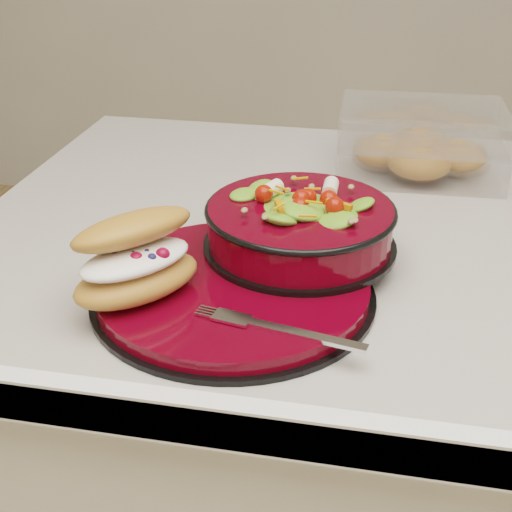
% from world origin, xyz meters
% --- Properties ---
extents(island_counter, '(1.24, 0.74, 0.90)m').
position_xyz_m(island_counter, '(0.00, -0.00, 0.45)').
color(island_counter, white).
rests_on(island_counter, ground).
extents(dinner_plate, '(0.29, 0.29, 0.02)m').
position_xyz_m(dinner_plate, '(-0.25, -0.19, 0.91)').
color(dinner_plate, black).
rests_on(dinner_plate, island_counter).
extents(salad_bowl, '(0.21, 0.21, 0.09)m').
position_xyz_m(salad_bowl, '(-0.20, -0.11, 0.95)').
color(salad_bowl, black).
rests_on(salad_bowl, dinner_plate).
extents(croissant, '(0.14, 0.16, 0.08)m').
position_xyz_m(croissant, '(-0.34, -0.23, 0.96)').
color(croissant, '#C0793A').
rests_on(croissant, dinner_plate).
extents(fork, '(0.15, 0.04, 0.00)m').
position_xyz_m(fork, '(-0.19, -0.27, 0.92)').
color(fork, silver).
rests_on(fork, dinner_plate).
extents(pastry_box, '(0.24, 0.18, 0.09)m').
position_xyz_m(pastry_box, '(-0.07, 0.20, 0.94)').
color(pastry_box, white).
rests_on(pastry_box, island_counter).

